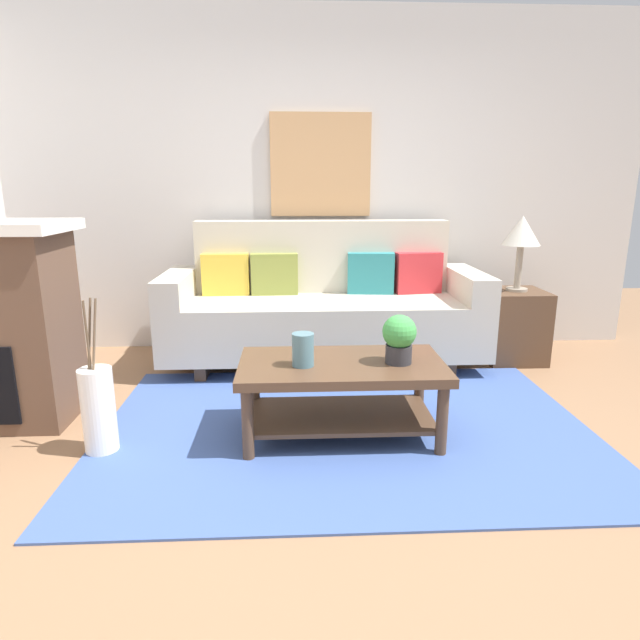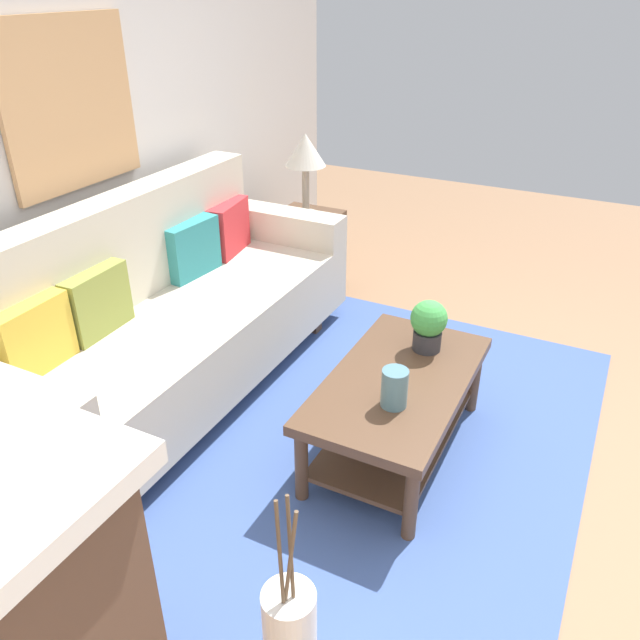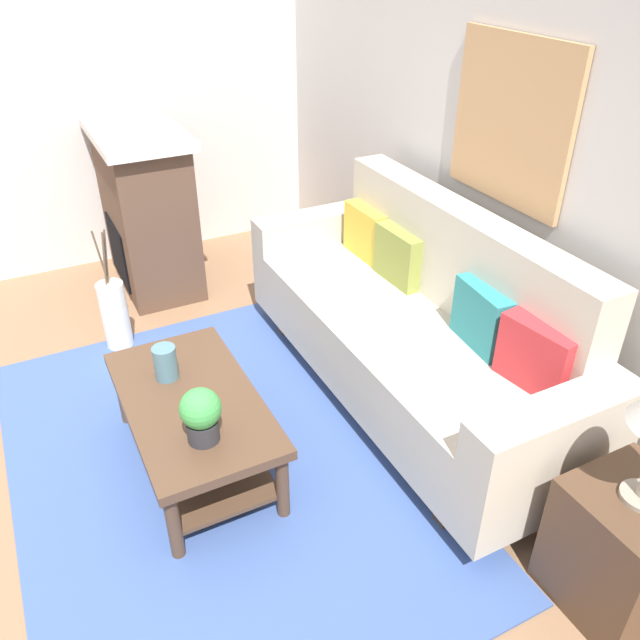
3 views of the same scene
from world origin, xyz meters
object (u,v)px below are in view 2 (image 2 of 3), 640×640
at_px(table_lamp, 305,153).
at_px(throw_pillow_olive, 96,302).
at_px(framed_painting, 71,104).
at_px(couch, 172,319).
at_px(side_table, 306,251).
at_px(throw_pillow_crimson, 229,228).
at_px(potted_plant_tabletop, 428,324).
at_px(tabletop_vase, 394,388).
at_px(coffee_table, 397,398).
at_px(throw_pillow_mustard, 33,337).
at_px(throw_pillow_teal, 192,248).

bearing_deg(table_lamp, throw_pillow_olive, 175.38).
height_order(throw_pillow_olive, table_lamp, table_lamp).
bearing_deg(framed_painting, couch, -90.00).
height_order(throw_pillow_olive, framed_painting, framed_painting).
xyz_separation_m(side_table, table_lamp, (0.00, -0.00, 0.71)).
relative_size(throw_pillow_crimson, potted_plant_tabletop, 1.37).
xyz_separation_m(tabletop_vase, side_table, (1.67, 1.31, -0.24)).
bearing_deg(potted_plant_tabletop, table_lamp, 47.96).
distance_m(coffee_table, tabletop_vase, 0.30).
height_order(potted_plant_tabletop, framed_painting, framed_painting).
bearing_deg(throw_pillow_crimson, couch, -170.60).
xyz_separation_m(coffee_table, tabletop_vase, (-0.21, -0.05, 0.20)).
bearing_deg(side_table, couch, 178.99).
bearing_deg(throw_pillow_olive, side_table, -4.62).
height_order(couch, tabletop_vase, couch).
relative_size(throw_pillow_mustard, tabletop_vase, 2.06).
height_order(throw_pillow_mustard, coffee_table, throw_pillow_mustard).
distance_m(throw_pillow_mustard, throw_pillow_crimson, 1.51).
distance_m(throw_pillow_crimson, framed_painting, 1.17).
bearing_deg(throw_pillow_mustard, potted_plant_tabletop, -53.19).
relative_size(side_table, table_lamp, 0.98).
xyz_separation_m(throw_pillow_mustard, framed_painting, (0.75, 0.34, 0.83)).
relative_size(potted_plant_tabletop, framed_painting, 0.32).
xyz_separation_m(throw_pillow_olive, side_table, (1.87, -0.15, -0.40)).
bearing_deg(throw_pillow_crimson, tabletop_vase, -122.56).
bearing_deg(tabletop_vase, couch, 82.26).
bearing_deg(table_lamp, side_table, 90.00).
xyz_separation_m(table_lamp, framed_painting, (-1.49, 0.49, 0.51)).
distance_m(throw_pillow_crimson, tabletop_vase, 1.74).
xyz_separation_m(throw_pillow_teal, coffee_table, (-0.35, -1.41, -0.37)).
distance_m(throw_pillow_olive, table_lamp, 1.90).
bearing_deg(potted_plant_tabletop, throw_pillow_teal, 88.01).
bearing_deg(throw_pillow_crimson, throw_pillow_teal, 180.00).
relative_size(throw_pillow_teal, framed_painting, 0.45).
xyz_separation_m(throw_pillow_crimson, table_lamp, (0.74, -0.15, 0.31)).
bearing_deg(side_table, tabletop_vase, -141.87).
xyz_separation_m(couch, coffee_table, (0.03, -1.29, -0.12)).
bearing_deg(throw_pillow_mustard, couch, -9.40).
height_order(throw_pillow_crimson, tabletop_vase, throw_pillow_crimson).
xyz_separation_m(coffee_table, potted_plant_tabletop, (0.30, -0.03, 0.26)).
height_order(throw_pillow_crimson, potted_plant_tabletop, throw_pillow_crimson).
distance_m(throw_pillow_mustard, table_lamp, 2.27).
height_order(side_table, framed_painting, framed_painting).
xyz_separation_m(throw_pillow_mustard, potted_plant_tabletop, (1.08, -1.44, -0.11)).
bearing_deg(potted_plant_tabletop, framed_painting, 100.37).
bearing_deg(tabletop_vase, side_table, 38.13).
xyz_separation_m(throw_pillow_mustard, throw_pillow_crimson, (1.51, 0.00, 0.00)).
bearing_deg(couch, throw_pillow_crimson, 9.40).
relative_size(throw_pillow_mustard, potted_plant_tabletop, 1.37).
bearing_deg(potted_plant_tabletop, throw_pillow_olive, 115.98).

